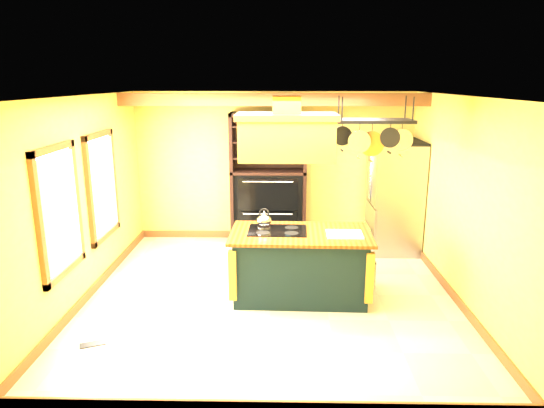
{
  "coord_description": "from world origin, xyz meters",
  "views": [
    {
      "loc": [
        0.14,
        -6.23,
        2.9
      ],
      "look_at": [
        0.01,
        0.3,
        1.22
      ],
      "focal_mm": 32.0,
      "sensor_mm": 36.0,
      "label": 1
    }
  ],
  "objects_px": {
    "range_hood": "(287,134)",
    "hutch": "(269,194)",
    "refrigerator": "(394,199)",
    "kitchen_island": "(300,264)",
    "pot_rack": "(374,129)"
  },
  "relations": [
    {
      "from": "range_hood",
      "to": "refrigerator",
      "type": "xyz_separation_m",
      "value": [
        1.88,
        1.95,
        -1.31
      ]
    },
    {
      "from": "kitchen_island",
      "to": "refrigerator",
      "type": "bearing_deg",
      "value": 50.85
    },
    {
      "from": "kitchen_island",
      "to": "pot_rack",
      "type": "relative_size",
      "value": 1.85
    },
    {
      "from": "range_hood",
      "to": "hutch",
      "type": "distance_m",
      "value": 2.67
    },
    {
      "from": "range_hood",
      "to": "kitchen_island",
      "type": "bearing_deg",
      "value": 0.23
    },
    {
      "from": "range_hood",
      "to": "pot_rack",
      "type": "distance_m",
      "value": 1.11
    },
    {
      "from": "refrigerator",
      "to": "pot_rack",
      "type": "bearing_deg",
      "value": -111.69
    },
    {
      "from": "kitchen_island",
      "to": "range_hood",
      "type": "bearing_deg",
      "value": -178.23
    },
    {
      "from": "hutch",
      "to": "refrigerator",
      "type": "bearing_deg",
      "value": -9.02
    },
    {
      "from": "range_hood",
      "to": "pot_rack",
      "type": "bearing_deg",
      "value": 0.57
    },
    {
      "from": "range_hood",
      "to": "pot_rack",
      "type": "height_order",
      "value": "same"
    },
    {
      "from": "pot_rack",
      "to": "hutch",
      "type": "relative_size",
      "value": 0.44
    },
    {
      "from": "range_hood",
      "to": "pot_rack",
      "type": "relative_size",
      "value": 1.24
    },
    {
      "from": "pot_rack",
      "to": "hutch",
      "type": "bearing_deg",
      "value": 121.47
    },
    {
      "from": "kitchen_island",
      "to": "refrigerator",
      "type": "xyz_separation_m",
      "value": [
        1.68,
        1.95,
        0.44
      ]
    }
  ]
}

